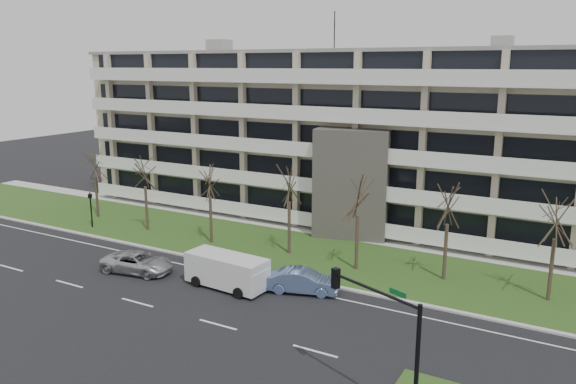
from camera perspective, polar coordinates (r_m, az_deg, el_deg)
The scene contains 18 objects.
ground at distance 32.08m, azimuth -7.13°, elevation -13.22°, with size 160.00×160.00×0.00m, color black.
grass_verge at distance 42.37m, azimuth 3.39°, elevation -6.48°, with size 90.00×10.00×0.06m, color #2C4918.
curb at distance 38.20m, azimuth 0.06°, elevation -8.62°, with size 90.00×0.35×0.12m, color #B2B2AD.
sidewalk at distance 47.13m, azimuth 6.33°, elevation -4.51°, with size 90.00×2.00×0.08m, color #B2B2AD.
lane_edge_line at distance 37.02m, azimuth -1.09°, elevation -9.44°, with size 90.00×0.12×0.01m, color white.
apartment_building at distance 51.76m, azimuth 9.51°, elevation 5.55°, with size 60.50×15.10×18.75m.
silver_pickup at distance 40.32m, azimuth -15.04°, elevation -6.93°, with size 2.33×5.05×1.40m, color silver.
blue_sedan at distance 35.68m, azimuth 1.50°, elevation -9.04°, with size 1.58×4.54×1.49m, color #7896D0.
white_van at distance 36.41m, azimuth -6.15°, elevation -7.75°, with size 5.64×2.57×2.14m.
traffic_signal at distance 23.29m, azimuth 9.91°, elevation -13.93°, with size 4.54×2.02×5.61m.
pedestrian_signal at distance 51.87m, azimuth -19.40°, elevation -1.28°, with size 0.36×0.33×3.18m.
tree_0 at distance 54.61m, azimuth -19.10°, elevation 2.90°, with size 3.39×3.39×6.78m.
tree_1 at distance 49.00m, azimuth -14.40°, elevation 2.24°, with size 3.45×3.45×6.89m.
tree_2 at distance 44.47m, azimuth -7.98°, elevation 1.44°, with size 3.43×3.43×6.86m.
tree_3 at distance 41.37m, azimuth 0.12°, elevation 1.11°, with size 3.62×3.62×7.23m.
tree_4 at distance 38.40m, azimuth 7.14°, elevation -0.23°, with size 3.49×3.49×6.97m.
tree_5 at distance 37.72m, azimuth 16.00°, elevation -0.97°, with size 3.45×3.45×6.89m.
tree_6 at distance 36.53m, azimuth 25.68°, elevation -2.04°, with size 3.51×3.51×7.02m.
Camera 1 is at (17.37, -23.01, 14.06)m, focal length 35.00 mm.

